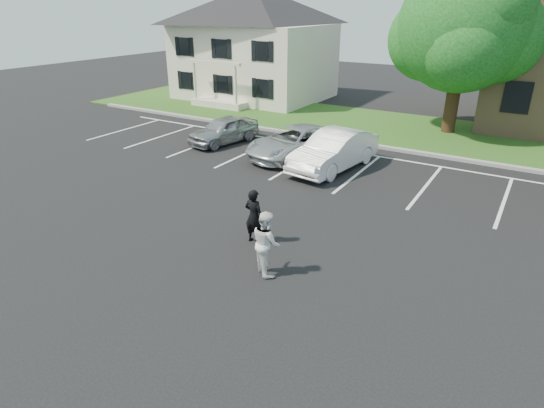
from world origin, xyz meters
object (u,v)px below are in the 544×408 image
object	(u,v)px
house	(254,44)
car_silver_minivan	(295,142)
tree	(466,29)
man_black_suit	(254,216)
man_white_shirt	(266,243)
car_white_sedan	(334,151)
car_silver_west	(224,130)

from	to	relation	value
house	car_silver_minivan	distance (m)	15.19
house	tree	distance (m)	15.26
man_black_suit	man_white_shirt	bearing A→B (deg)	136.06
house	car_white_sedan	size ratio (longest dim) A/B	2.11
house	car_silver_west	xyz separation A→B (m)	(5.41, -11.18, -3.16)
tree	man_white_shirt	bearing A→B (deg)	-93.78
man_black_suit	house	bearing A→B (deg)	-55.11
man_white_shirt	car_silver_minivan	size ratio (longest dim) A/B	0.35
house	man_white_shirt	xyz separation A→B (m)	(13.72, -20.44, -2.95)
tree	man_black_suit	size ratio (longest dim) A/B	5.23
man_black_suit	car_white_sedan	size ratio (longest dim) A/B	0.34
car_silver_minivan	car_silver_west	bearing A→B (deg)	-166.06
house	man_white_shirt	bearing A→B (deg)	-56.13
man_black_suit	car_white_sedan	world-z (taller)	man_black_suit
man_black_suit	car_white_sedan	xyz separation A→B (m)	(-0.71, 7.29, -0.04)
man_black_suit	car_white_sedan	distance (m)	7.32
car_silver_west	car_silver_minivan	size ratio (longest dim) A/B	0.78
man_white_shirt	car_silver_minivan	world-z (taller)	man_white_shirt
man_white_shirt	car_silver_minivan	bearing A→B (deg)	-28.08
tree	man_black_suit	xyz separation A→B (m)	(-2.33, -16.12, -4.51)
car_silver_minivan	car_white_sedan	distance (m)	2.28
man_black_suit	man_white_shirt	distance (m)	1.70
tree	man_white_shirt	distance (m)	17.95
tree	car_silver_west	bearing A→B (deg)	-139.48
house	car_white_sedan	xyz separation A→B (m)	(11.82, -11.94, -3.02)
tree	man_black_suit	bearing A→B (deg)	-98.24
house	car_silver_minivan	world-z (taller)	house
house	tree	world-z (taller)	tree
car_silver_minivan	car_white_sedan	size ratio (longest dim) A/B	1.03
car_silver_west	car_silver_minivan	xyz separation A→B (m)	(4.21, -0.15, 0.03)
car_silver_west	man_white_shirt	bearing A→B (deg)	-36.54
car_silver_minivan	car_white_sedan	xyz separation A→B (m)	(2.20, -0.61, 0.11)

